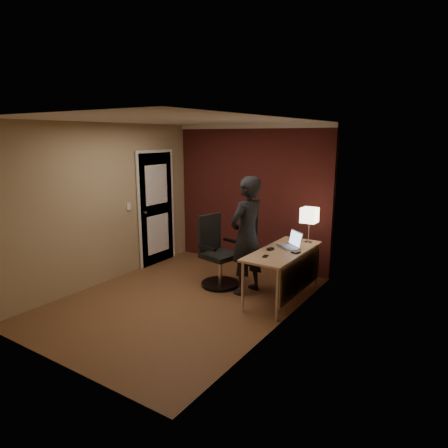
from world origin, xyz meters
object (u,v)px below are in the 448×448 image
at_px(laptop, 292,243).
at_px(desk, 288,259).
at_px(phone, 265,256).
at_px(person, 247,236).
at_px(desk_lamp, 309,216).
at_px(wallet, 296,252).
at_px(mouse, 270,249).
at_px(office_chair, 217,256).

bearing_deg(laptop, desk, -80.83).
relative_size(phone, person, 0.07).
relative_size(desk, person, 0.86).
relative_size(desk, desk_lamp, 2.80).
distance_m(phone, wallet, 0.46).
relative_size(desk, mouse, 15.00).
relative_size(desk_lamp, person, 0.31).
distance_m(desk, person, 0.68).
bearing_deg(wallet, office_chair, -179.46).
bearing_deg(office_chair, person, -1.50).
distance_m(phone, office_chair, 1.12).
bearing_deg(phone, office_chair, 150.49).
height_order(desk, person, person).
bearing_deg(laptop, person, -156.34).
distance_m(laptop, mouse, 0.36).
bearing_deg(wallet, person, -178.01).
bearing_deg(desk, person, -173.87).
xyz_separation_m(desk, phone, (-0.14, -0.42, 0.13)).
distance_m(desk_lamp, phone, 1.07).
height_order(wallet, office_chair, office_chair).
xyz_separation_m(desk, desk_lamp, (0.08, 0.55, 0.55)).
bearing_deg(desk_lamp, laptop, -107.47).
distance_m(laptop, wallet, 0.29).
bearing_deg(desk, desk_lamp, 81.59).
xyz_separation_m(wallet, office_chair, (-1.30, -0.01, -0.26)).
bearing_deg(phone, laptop, 70.19).
xyz_separation_m(desk_lamp, wallet, (0.05, -0.59, -0.41)).
bearing_deg(laptop, phone, -99.86).
bearing_deg(desk, phone, -108.21).
relative_size(wallet, office_chair, 0.10).
distance_m(laptop, office_chair, 1.20).
distance_m(office_chair, person, 0.67).
height_order(desk_lamp, mouse, desk_lamp).
distance_m(desk, mouse, 0.29).
relative_size(laptop, wallet, 3.81).
relative_size(mouse, office_chair, 0.09).
bearing_deg(mouse, wallet, 26.80).
relative_size(laptop, office_chair, 0.39).
relative_size(desk, wallet, 13.64).
relative_size(desk, office_chair, 1.38).
relative_size(wallet, person, 0.06).
bearing_deg(laptop, office_chair, -167.74).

